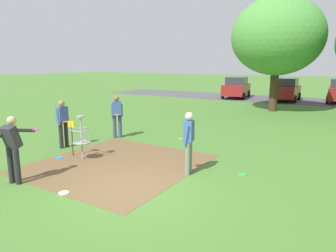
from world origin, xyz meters
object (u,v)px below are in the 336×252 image
(disc_golf_basket, at_px, (80,136))
(parked_car_center_left, at_px, (286,89))
(player_waiting_left, at_px, (189,139))
(frisbee_mid_grass, at_px, (64,193))
(player_throwing, at_px, (13,145))
(tree_mid_center, at_px, (277,36))
(parked_car_leftmost, at_px, (236,87))
(player_waiting_right, at_px, (117,114))
(frisbee_by_tee, at_px, (59,158))
(player_foreground_watching, at_px, (63,121))
(frisbee_near_basket, at_px, (242,175))

(disc_golf_basket, xyz_separation_m, parked_car_center_left, (2.11, 19.97, 0.17))
(player_waiting_left, relative_size, frisbee_mid_grass, 6.96)
(player_throwing, height_order, tree_mid_center, tree_mid_center)
(player_throwing, height_order, parked_car_center_left, parked_car_center_left)
(parked_car_leftmost, bearing_deg, frisbee_mid_grass, -80.29)
(player_waiting_right, xyz_separation_m, frisbee_by_tee, (0.29, -3.14, -0.96))
(player_throwing, distance_m, tree_mid_center, 16.51)
(disc_golf_basket, bearing_deg, tree_mid_center, 79.11)
(player_waiting_right, bearing_deg, frisbee_by_tee, -84.69)
(player_foreground_watching, distance_m, parked_car_center_left, 19.68)
(player_foreground_watching, distance_m, player_waiting_left, 5.08)
(frisbee_by_tee, xyz_separation_m, tree_mid_center, (3.27, 13.94, 4.59))
(disc_golf_basket, relative_size, player_foreground_watching, 0.81)
(frisbee_near_basket, relative_size, parked_car_leftmost, 0.05)
(frisbee_near_basket, xyz_separation_m, parked_car_center_left, (-2.69, 18.69, 0.91))
(frisbee_by_tee, xyz_separation_m, parked_car_leftmost, (-1.45, 20.37, 0.91))
(frisbee_by_tee, bearing_deg, player_waiting_right, 95.31)
(player_waiting_right, xyz_separation_m, parked_car_leftmost, (-1.16, 17.23, -0.05))
(frisbee_by_tee, bearing_deg, tree_mid_center, 76.78)
(player_waiting_right, height_order, parked_car_leftmost, parked_car_leftmost)
(player_waiting_left, xyz_separation_m, player_waiting_right, (-4.47, 2.22, 0.00))
(frisbee_near_basket, distance_m, tree_mid_center, 13.34)
(player_throwing, distance_m, frisbee_mid_grass, 1.83)
(frisbee_by_tee, xyz_separation_m, frisbee_mid_grass, (2.34, -1.77, 0.00))
(disc_golf_basket, xyz_separation_m, parked_car_leftmost, (-2.10, 20.04, 0.17))
(frisbee_near_basket, bearing_deg, tree_mid_center, 100.06)
(player_throwing, relative_size, tree_mid_center, 0.24)
(player_waiting_left, distance_m, frisbee_mid_grass, 3.40)
(player_waiting_left, xyz_separation_m, tree_mid_center, (-0.90, 13.01, 3.64))
(player_waiting_right, distance_m, frisbee_mid_grass, 5.65)
(disc_golf_basket, distance_m, player_waiting_right, 2.97)
(frisbee_mid_grass, bearing_deg, player_foreground_watching, 139.96)
(player_foreground_watching, xyz_separation_m, parked_car_leftmost, (-0.55, 19.41, -0.05))
(tree_mid_center, bearing_deg, frisbee_mid_grass, -93.40)
(disc_golf_basket, relative_size, tree_mid_center, 0.20)
(player_waiting_left, height_order, frisbee_near_basket, player_waiting_left)
(player_waiting_left, relative_size, parked_car_center_left, 0.40)
(disc_golf_basket, xyz_separation_m, player_throwing, (0.15, -2.31, 0.23))
(player_waiting_right, height_order, frisbee_mid_grass, player_waiting_right)
(frisbee_mid_grass, relative_size, parked_car_leftmost, 0.06)
(disc_golf_basket, bearing_deg, parked_car_leftmost, 96.00)
(player_waiting_right, bearing_deg, tree_mid_center, 71.73)
(player_foreground_watching, xyz_separation_m, player_throwing, (1.71, -2.93, 0.02))
(player_foreground_watching, height_order, frisbee_by_tee, player_foreground_watching)
(player_waiting_left, relative_size, frisbee_near_basket, 7.50)
(disc_golf_basket, xyz_separation_m, player_waiting_right, (-0.95, 2.81, 0.21))
(player_throwing, bearing_deg, frisbee_by_tee, 112.23)
(frisbee_mid_grass, bearing_deg, frisbee_near_basket, 47.18)
(disc_golf_basket, relative_size, player_throwing, 0.81)
(player_foreground_watching, bearing_deg, tree_mid_center, 72.17)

